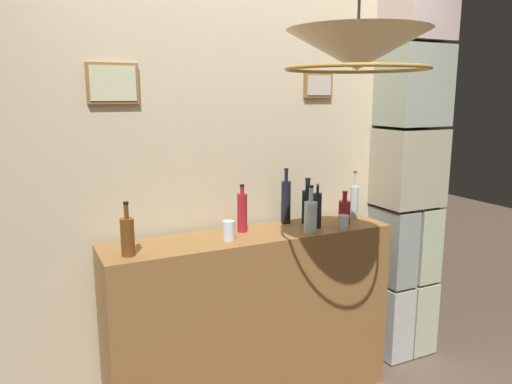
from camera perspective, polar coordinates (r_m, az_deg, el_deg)
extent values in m
cube|color=beige|center=(2.94, -2.75, 2.43)|extent=(3.10, 0.08, 2.72)
cube|color=olive|center=(2.66, -16.33, 12.02)|extent=(0.26, 0.03, 0.21)
cube|color=beige|center=(2.65, -16.26, 12.03)|extent=(0.23, 0.01, 0.18)
cube|color=olive|center=(3.13, 7.19, 12.18)|extent=(0.20, 0.03, 0.15)
cube|color=#B8AFA0|center=(3.11, 7.36, 12.18)|extent=(0.17, 0.01, 0.12)
cube|color=#B5B9B5|center=(3.69, 14.79, -13.85)|extent=(0.19, 0.38, 0.51)
cube|color=#B4BC9D|center=(3.82, 17.26, -13.09)|extent=(0.21, 0.38, 0.51)
cube|color=gray|center=(3.50, 15.22, -5.92)|extent=(0.18, 0.38, 0.51)
cube|color=#AFBB96|center=(3.64, 17.74, -5.41)|extent=(0.19, 0.38, 0.51)
cube|color=#AAA288|center=(3.46, 16.99, 2.82)|extent=(0.41, 0.38, 0.51)
cube|color=#94A08D|center=(3.43, 17.51, 11.66)|extent=(0.40, 0.38, 0.51)
cube|color=#C2A9A1|center=(3.48, 18.05, 20.45)|extent=(0.39, 0.38, 0.51)
cube|color=olive|center=(2.95, -0.44, -14.63)|extent=(1.67, 0.38, 1.04)
cylinder|color=silver|center=(3.15, 11.33, -1.22)|extent=(0.05, 0.05, 0.20)
cylinder|color=silver|center=(3.12, 11.43, 1.40)|extent=(0.02, 0.02, 0.09)
cylinder|color=maroon|center=(3.12, 11.46, 2.30)|extent=(0.02, 0.02, 0.01)
cylinder|color=black|center=(2.98, 3.50, -1.21)|extent=(0.06, 0.06, 0.26)
cylinder|color=black|center=(2.95, 3.54, 1.89)|extent=(0.02, 0.02, 0.07)
cylinder|color=black|center=(2.94, 3.55, 2.65)|extent=(0.03, 0.03, 0.01)
cylinder|color=black|center=(2.99, 5.98, -1.73)|extent=(0.07, 0.07, 0.20)
cylinder|color=black|center=(2.97, 6.03, 0.78)|extent=(0.03, 0.03, 0.06)
cylinder|color=black|center=(2.96, 6.05, 1.51)|extent=(0.03, 0.03, 0.01)
cylinder|color=maroon|center=(2.79, -1.62, -2.43)|extent=(0.06, 0.06, 0.22)
cylinder|color=maroon|center=(2.76, -1.63, 0.22)|extent=(0.02, 0.02, 0.04)
cylinder|color=black|center=(2.76, -1.64, 0.76)|extent=(0.03, 0.03, 0.01)
cylinder|color=silver|center=(2.79, 6.35, -2.96)|extent=(0.07, 0.07, 0.18)
cylinder|color=silver|center=(2.76, 6.41, -0.32)|extent=(0.02, 0.02, 0.08)
cylinder|color=black|center=(2.75, 6.43, 0.65)|extent=(0.03, 0.03, 0.01)
cylinder|color=brown|center=(2.46, -14.69, -5.10)|extent=(0.07, 0.07, 0.19)
cylinder|color=brown|center=(2.43, -14.84, -2.19)|extent=(0.02, 0.02, 0.07)
cylinder|color=black|center=(2.42, -14.89, -1.23)|extent=(0.03, 0.03, 0.01)
cylinder|color=#A61E26|center=(3.01, 10.22, -2.35)|extent=(0.07, 0.07, 0.14)
cylinder|color=#A61E26|center=(2.99, 10.28, -0.58)|extent=(0.03, 0.03, 0.05)
cylinder|color=maroon|center=(2.99, 10.30, -0.01)|extent=(0.03, 0.03, 0.01)
cylinder|color=black|center=(2.89, 7.12, -2.15)|extent=(0.05, 0.05, 0.21)
cylinder|color=black|center=(2.87, 7.18, 0.30)|extent=(0.02, 0.02, 0.04)
cylinder|color=#B7932D|center=(2.86, 7.20, 0.84)|extent=(0.02, 0.02, 0.01)
cylinder|color=silver|center=(2.64, -3.18, -4.52)|extent=(0.06, 0.06, 0.11)
cylinder|color=silver|center=(2.90, 10.10, -3.49)|extent=(0.06, 0.06, 0.08)
cone|color=beige|center=(2.14, 11.70, 15.84)|extent=(0.59, 0.59, 0.16)
torus|color=#AD8433|center=(2.13, 11.62, 13.84)|extent=(0.60, 0.60, 0.02)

